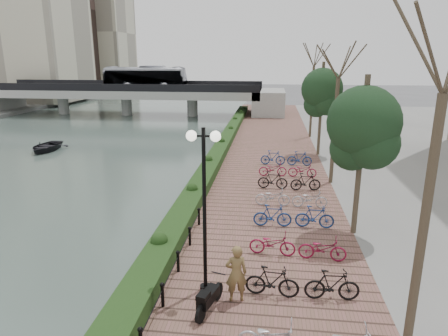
% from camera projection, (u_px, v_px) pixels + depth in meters
% --- Properties ---
extents(river_water, '(30.00, 130.00, 0.02)m').
position_uv_depth(river_water, '(47.00, 147.00, 34.88)').
color(river_water, '#4D6059').
rests_on(river_water, ground).
extents(promenade, '(8.00, 75.00, 0.50)m').
position_uv_depth(promenade, '(263.00, 177.00, 25.47)').
color(promenade, brown).
rests_on(promenade, ground).
extents(hedge, '(1.10, 56.00, 0.60)m').
position_uv_depth(hedge, '(216.00, 157.00, 28.10)').
color(hedge, '#1D3915').
rests_on(hedge, promenade).
extents(chain_fence, '(0.10, 14.10, 0.70)m').
position_uv_depth(chain_fence, '(153.00, 317.00, 10.79)').
color(chain_fence, black).
rests_on(chain_fence, promenade).
extents(lamppost, '(1.02, 0.32, 5.20)m').
position_uv_depth(lamppost, '(204.00, 177.00, 11.76)').
color(lamppost, black).
rests_on(lamppost, promenade).
extents(motorcycle, '(0.85, 1.53, 0.91)m').
position_uv_depth(motorcycle, '(210.00, 296.00, 11.53)').
color(motorcycle, black).
rests_on(motorcycle, promenade).
extents(pedestrian, '(0.74, 0.57, 1.81)m').
position_uv_depth(pedestrian, '(236.00, 273.00, 11.90)').
color(pedestrian, brown).
rests_on(pedestrian, promenade).
extents(bicycle_parking, '(2.40, 19.89, 1.00)m').
position_uv_depth(bicycle_parking, '(292.00, 207.00, 18.28)').
color(bicycle_parking, '#B1B0B5').
rests_on(bicycle_parking, promenade).
extents(street_trees, '(3.20, 37.12, 6.80)m').
position_uv_depth(street_trees, '(344.00, 141.00, 19.48)').
color(street_trees, '#3C3223').
rests_on(street_trees, promenade).
extents(bridge, '(36.00, 10.77, 6.50)m').
position_uv_depth(bridge, '(130.00, 90.00, 53.03)').
color(bridge, '#969792').
rests_on(bridge, ground).
extents(boat, '(2.74, 3.81, 0.78)m').
position_uv_depth(boat, '(46.00, 146.00, 33.29)').
color(boat, black).
rests_on(boat, river_water).
extents(far_buildings, '(35.00, 38.00, 38.00)m').
position_uv_depth(far_buildings, '(21.00, 8.00, 72.70)').
color(far_buildings, beige).
rests_on(far_buildings, far_bank).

